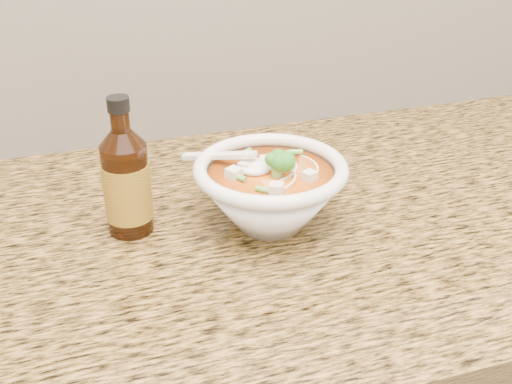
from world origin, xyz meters
name	(u,v)px	position (x,y,z in m)	size (l,w,h in m)	color
counter_slab	(247,233)	(0.00, 1.68, 0.88)	(4.00, 0.68, 0.04)	olive
soup_bowl	(270,193)	(0.03, 1.66, 0.95)	(0.20, 0.20, 0.11)	white
hot_sauce_bottle	(127,183)	(-0.15, 1.70, 0.97)	(0.07, 0.07, 0.19)	#341607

